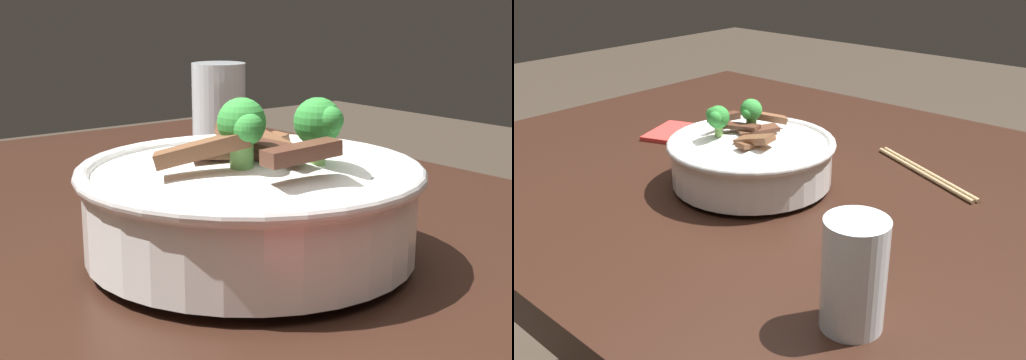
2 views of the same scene
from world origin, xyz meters
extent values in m
cube|color=black|center=(0.00, 0.00, 0.80)|extent=(1.18, 0.92, 0.05)
cylinder|color=white|center=(0.00, 0.08, 0.83)|extent=(0.12, 0.12, 0.01)
cylinder|color=white|center=(0.00, 0.08, 0.86)|extent=(0.24, 0.24, 0.06)
torus|color=white|center=(0.00, 0.08, 0.89)|extent=(0.25, 0.25, 0.01)
ellipsoid|color=white|center=(0.00, 0.08, 0.88)|extent=(0.20, 0.20, 0.04)
cube|color=#563323|center=(0.00, 0.06, 0.91)|extent=(0.05, 0.07, 0.01)
cube|color=brown|center=(-0.03, 0.11, 0.90)|extent=(0.02, 0.05, 0.02)
cube|color=#4C2B1E|center=(0.06, 0.07, 0.92)|extent=(0.02, 0.06, 0.01)
cube|color=brown|center=(0.02, 0.03, 0.92)|extent=(0.05, 0.06, 0.03)
cube|color=#4C2B1E|center=(0.02, 0.08, 0.91)|extent=(0.06, 0.03, 0.01)
cube|color=brown|center=(-0.03, 0.10, 0.91)|extent=(0.06, 0.04, 0.02)
cylinder|color=#5B9947|center=(0.02, 0.06, 0.91)|extent=(0.02, 0.02, 0.03)
sphere|color=green|center=(0.02, 0.06, 0.93)|extent=(0.03, 0.03, 0.03)
sphere|color=green|center=(0.03, 0.05, 0.93)|extent=(0.02, 0.02, 0.02)
sphere|color=green|center=(0.02, 0.07, 0.93)|extent=(0.02, 0.02, 0.02)
cylinder|color=#7AB256|center=(0.04, 0.11, 0.91)|extent=(0.01, 0.01, 0.02)
sphere|color=#2D8433|center=(0.04, 0.11, 0.93)|extent=(0.03, 0.03, 0.03)
sphere|color=#2D8433|center=(0.05, 0.11, 0.93)|extent=(0.02, 0.02, 0.02)
sphere|color=#2D8433|center=(0.03, 0.12, 0.93)|extent=(0.02, 0.02, 0.02)
cylinder|color=white|center=(-0.31, 0.27, 0.83)|extent=(0.06, 0.06, 0.00)
cylinder|color=white|center=(-0.31, 0.27, 0.88)|extent=(0.06, 0.06, 0.12)
cylinder|color=silver|center=(-0.31, 0.27, 0.86)|extent=(0.06, 0.06, 0.06)
camera|label=1|loc=(0.42, -0.25, 1.02)|focal=52.96mm
camera|label=2|loc=(-0.55, 0.68, 1.18)|focal=40.37mm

